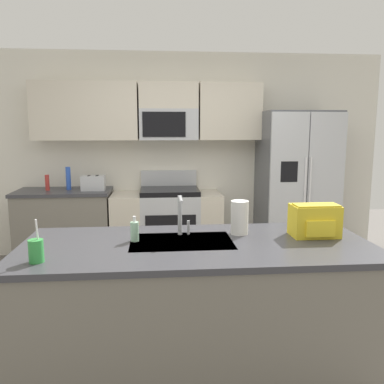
{
  "coord_description": "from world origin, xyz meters",
  "views": [
    {
      "loc": [
        -0.36,
        -3.06,
        1.65
      ],
      "look_at": [
        -0.03,
        0.6,
        1.05
      ],
      "focal_mm": 36.92,
      "sensor_mm": 36.0,
      "label": 1
    }
  ],
  "objects_px": {
    "backpack": "(315,220)",
    "range_oven": "(167,224)",
    "soap_dispenser": "(135,231)",
    "pepper_mill": "(47,183)",
    "toaster": "(93,183)",
    "paper_towel_roll": "(240,218)",
    "drink_cup_green": "(36,251)",
    "sink_faucet": "(181,212)",
    "refrigerator": "(296,186)",
    "bottle_blue": "(68,178)"
  },
  "relations": [
    {
      "from": "backpack",
      "to": "range_oven",
      "type": "bearing_deg",
      "value": 113.17
    },
    {
      "from": "soap_dispenser",
      "to": "pepper_mill",
      "type": "bearing_deg",
      "value": 117.15
    },
    {
      "from": "soap_dispenser",
      "to": "toaster",
      "type": "bearing_deg",
      "value": 105.41
    },
    {
      "from": "soap_dispenser",
      "to": "paper_towel_roll",
      "type": "distance_m",
      "value": 0.75
    },
    {
      "from": "pepper_mill",
      "to": "drink_cup_green",
      "type": "xyz_separation_m",
      "value": [
        0.64,
        -2.66,
        -0.03
      ]
    },
    {
      "from": "pepper_mill",
      "to": "backpack",
      "type": "bearing_deg",
      "value": -43.28
    },
    {
      "from": "backpack",
      "to": "sink_faucet",
      "type": "bearing_deg",
      "value": 173.77
    },
    {
      "from": "range_oven",
      "to": "refrigerator",
      "type": "xyz_separation_m",
      "value": [
        1.63,
        -0.07,
        0.48
      ]
    },
    {
      "from": "range_oven",
      "to": "toaster",
      "type": "xyz_separation_m",
      "value": [
        -0.89,
        -0.05,
        0.55
      ]
    },
    {
      "from": "toaster",
      "to": "bottle_blue",
      "type": "distance_m",
      "value": 0.33
    },
    {
      "from": "drink_cup_green",
      "to": "paper_towel_roll",
      "type": "xyz_separation_m",
      "value": [
        1.26,
        0.49,
        0.05
      ]
    },
    {
      "from": "refrigerator",
      "to": "soap_dispenser",
      "type": "height_order",
      "value": "refrigerator"
    },
    {
      "from": "range_oven",
      "to": "pepper_mill",
      "type": "bearing_deg",
      "value": -179.9
    },
    {
      "from": "bottle_blue",
      "to": "soap_dispenser",
      "type": "relative_size",
      "value": 1.64
    },
    {
      "from": "paper_towel_roll",
      "to": "range_oven",
      "type": "bearing_deg",
      "value": 102.08
    },
    {
      "from": "refrigerator",
      "to": "soap_dispenser",
      "type": "bearing_deg",
      "value": -130.68
    },
    {
      "from": "bottle_blue",
      "to": "soap_dispenser",
      "type": "height_order",
      "value": "bottle_blue"
    },
    {
      "from": "bottle_blue",
      "to": "sink_faucet",
      "type": "bearing_deg",
      "value": -60.61
    },
    {
      "from": "refrigerator",
      "to": "paper_towel_roll",
      "type": "xyz_separation_m",
      "value": [
        -1.17,
        -2.1,
        0.09
      ]
    },
    {
      "from": "range_oven",
      "to": "paper_towel_roll",
      "type": "xyz_separation_m",
      "value": [
        0.46,
        -2.17,
        0.58
      ]
    },
    {
      "from": "pepper_mill",
      "to": "drink_cup_green",
      "type": "distance_m",
      "value": 2.74
    },
    {
      "from": "range_oven",
      "to": "backpack",
      "type": "height_order",
      "value": "backpack"
    },
    {
      "from": "toaster",
      "to": "refrigerator",
      "type": "bearing_deg",
      "value": -0.44
    },
    {
      "from": "drink_cup_green",
      "to": "bottle_blue",
      "type": "bearing_deg",
      "value": 98.41
    },
    {
      "from": "refrigerator",
      "to": "paper_towel_roll",
      "type": "height_order",
      "value": "refrigerator"
    },
    {
      "from": "pepper_mill",
      "to": "paper_towel_roll",
      "type": "distance_m",
      "value": 2.89
    },
    {
      "from": "soap_dispenser",
      "to": "bottle_blue",
      "type": "bearing_deg",
      "value": 111.78
    },
    {
      "from": "sink_faucet",
      "to": "paper_towel_roll",
      "type": "bearing_deg",
      "value": 0.59
    },
    {
      "from": "sink_faucet",
      "to": "toaster",
      "type": "bearing_deg",
      "value": 113.72
    },
    {
      "from": "bottle_blue",
      "to": "paper_towel_roll",
      "type": "height_order",
      "value": "bottle_blue"
    },
    {
      "from": "refrigerator",
      "to": "pepper_mill",
      "type": "relative_size",
      "value": 9.8
    },
    {
      "from": "refrigerator",
      "to": "paper_towel_roll",
      "type": "bearing_deg",
      "value": -119.12
    },
    {
      "from": "drink_cup_green",
      "to": "backpack",
      "type": "bearing_deg",
      "value": 12.28
    },
    {
      "from": "toaster",
      "to": "drink_cup_green",
      "type": "height_order",
      "value": "drink_cup_green"
    },
    {
      "from": "bottle_blue",
      "to": "paper_towel_roll",
      "type": "distance_m",
      "value": 2.76
    },
    {
      "from": "bottle_blue",
      "to": "drink_cup_green",
      "type": "xyz_separation_m",
      "value": [
        0.4,
        -2.7,
        -0.07
      ]
    },
    {
      "from": "toaster",
      "to": "pepper_mill",
      "type": "relative_size",
      "value": 1.48
    },
    {
      "from": "refrigerator",
      "to": "drink_cup_green",
      "type": "height_order",
      "value": "refrigerator"
    },
    {
      "from": "refrigerator",
      "to": "pepper_mill",
      "type": "distance_m",
      "value": 3.08
    },
    {
      "from": "range_oven",
      "to": "bottle_blue",
      "type": "bearing_deg",
      "value": 178.44
    },
    {
      "from": "pepper_mill",
      "to": "sink_faucet",
      "type": "bearing_deg",
      "value": -55.59
    },
    {
      "from": "bottle_blue",
      "to": "drink_cup_green",
      "type": "distance_m",
      "value": 2.73
    },
    {
      "from": "sink_faucet",
      "to": "paper_towel_roll",
      "type": "height_order",
      "value": "sink_faucet"
    },
    {
      "from": "drink_cup_green",
      "to": "sink_faucet",
      "type": "bearing_deg",
      "value": 29.93
    },
    {
      "from": "soap_dispenser",
      "to": "backpack",
      "type": "relative_size",
      "value": 0.53
    },
    {
      "from": "toaster",
      "to": "paper_towel_roll",
      "type": "height_order",
      "value": "paper_towel_roll"
    },
    {
      "from": "bottle_blue",
      "to": "drink_cup_green",
      "type": "height_order",
      "value": "bottle_blue"
    },
    {
      "from": "soap_dispenser",
      "to": "paper_towel_roll",
      "type": "bearing_deg",
      "value": 8.94
    },
    {
      "from": "drink_cup_green",
      "to": "soap_dispenser",
      "type": "height_order",
      "value": "drink_cup_green"
    },
    {
      "from": "refrigerator",
      "to": "drink_cup_green",
      "type": "relative_size",
      "value": 7.38
    }
  ]
}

